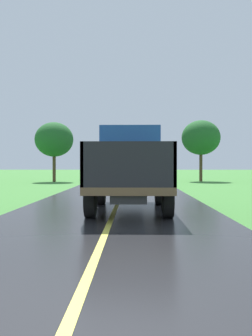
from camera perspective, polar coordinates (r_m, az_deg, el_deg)
The scene contains 3 objects.
banana_truck_near at distance 12.57m, azimuth 0.70°, elevation 0.27°, with size 2.38×5.82×2.80m.
roadside_tree_near_left at distance 34.18m, azimuth 11.38°, elevation 4.56°, with size 3.44×3.44×5.47m.
roadside_tree_mid_right at distance 33.14m, azimuth -10.93°, elevation 4.28°, with size 3.33×3.33×5.19m.
Camera 1 is at (0.59, -3.10, 1.54)m, focal length 39.88 mm.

